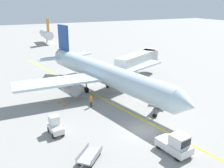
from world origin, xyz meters
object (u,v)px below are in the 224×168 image
baggage_cart_loaded (90,156)px  safety_cone_nose_left (59,101)px  safety_cone_nose_right (65,104)px  ground_crew_marshaller (91,101)px  belt_loader_aft_hold (158,91)px  airliner (102,73)px  pushback_tug (176,144)px  baggage_tug_near_wing (55,126)px  jet_bridge (140,59)px  belt_loader_forward_hold (164,100)px

baggage_cart_loaded → safety_cone_nose_left: baggage_cart_loaded is taller
safety_cone_nose_left → safety_cone_nose_right: bearing=-70.6°
baggage_cart_loaded → ground_crew_marshaller: size_ratio=1.90×
belt_loader_aft_hold → safety_cone_nose_right: belt_loader_aft_hold is taller
airliner → safety_cone_nose_left: 8.50m
pushback_tug → airliner: bearing=88.6°
baggage_tug_near_wing → jet_bridge: bearing=36.5°
jet_bridge → ground_crew_marshaller: size_ratio=7.33×
airliner → baggage_cart_loaded: airliner is taller
airliner → safety_cone_nose_right: 8.41m
jet_bridge → ground_crew_marshaller: bearing=-144.9°
pushback_tug → belt_loader_aft_hold: size_ratio=0.80×
belt_loader_aft_hold → safety_cone_nose_right: (-14.79, 2.42, -0.56)m
jet_bridge → safety_cone_nose_left: 19.79m
airliner → jet_bridge: airliner is taller
belt_loader_aft_hold → baggage_cart_loaded: (-16.23, -11.51, -0.31)m
safety_cone_nose_right → ground_crew_marshaller: bearing=-31.3°
airliner → ground_crew_marshaller: (-3.90, -4.90, -2.51)m
belt_loader_aft_hold → safety_cone_nose_left: (-15.32, 3.92, -0.56)m
belt_loader_forward_hold → ground_crew_marshaller: size_ratio=2.84×
baggage_tug_near_wing → safety_cone_nose_left: size_ratio=5.70×
belt_loader_forward_hold → ground_crew_marshaller: (-9.89, 3.98, 0.13)m
baggage_tug_near_wing → baggage_cart_loaded: baggage_tug_near_wing is taller
airliner → safety_cone_nose_left: bearing=-169.9°
safety_cone_nose_left → jet_bridge: bearing=19.9°
belt_loader_forward_hold → safety_cone_nose_left: bearing=151.4°
belt_loader_aft_hold → baggage_cart_loaded: size_ratio=1.48×
belt_loader_forward_hold → belt_loader_aft_hold: (1.58, 3.59, 0.00)m
airliner → jet_bridge: (10.59, 5.27, 0.12)m
airliner → baggage_tug_near_wing: 14.79m
airliner → safety_cone_nose_right: bearing=-158.3°
ground_crew_marshaller → safety_cone_nose_left: ground_crew_marshaller is taller
pushback_tug → safety_cone_nose_left: bearing=112.0°
airliner → baggage_tug_near_wing: bearing=-135.5°
baggage_tug_near_wing → safety_cone_nose_left: bearing=73.4°
airliner → pushback_tug: 19.58m
belt_loader_aft_hold → airliner: bearing=145.0°
pushback_tug → baggage_tug_near_wing: pushback_tug is taller
pushback_tug → safety_cone_nose_right: 17.89m
safety_cone_nose_right → safety_cone_nose_left: bearing=109.4°
belt_loader_aft_hold → ground_crew_marshaller: belt_loader_aft_hold is taller
jet_bridge → ground_crew_marshaller: jet_bridge is taller
airliner → baggage_cart_loaded: bearing=-117.3°
baggage_tug_near_wing → safety_cone_nose_right: size_ratio=5.70×
pushback_tug → ground_crew_marshaller: size_ratio=2.26×
baggage_cart_loaded → ground_crew_marshaller: (4.77, 11.90, 0.44)m
pushback_tug → safety_cone_nose_left: size_ratio=8.74×
airliner → baggage_cart_loaded: size_ratio=10.86×
airliner → safety_cone_nose_left: (-7.76, -1.38, -3.20)m
belt_loader_forward_hold → safety_cone_nose_right: size_ratio=10.98×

